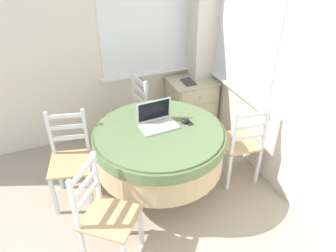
{
  "coord_description": "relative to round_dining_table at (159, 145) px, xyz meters",
  "views": [
    {
      "loc": [
        0.13,
        -0.53,
        2.43
      ],
      "look_at": [
        1.15,
        2.01,
        0.68
      ],
      "focal_mm": 35.0,
      "sensor_mm": 36.0,
      "label": 1
    }
  ],
  "objects": [
    {
      "name": "computer_mouse",
      "position": [
        0.27,
        0.03,
        0.19
      ],
      "size": [
        0.06,
        0.09,
        0.04
      ],
      "color": "black",
      "rests_on": "round_dining_table"
    },
    {
      "name": "dining_chair_left_flank",
      "position": [
        -0.82,
        0.26,
        -0.14
      ],
      "size": [
        0.47,
        0.49,
        0.93
      ],
      "color": "tan",
      "rests_on": "ground_plane"
    },
    {
      "name": "cell_phone",
      "position": [
        0.31,
        0.02,
        0.18
      ],
      "size": [
        0.07,
        0.12,
        0.01
      ],
      "color": "#2D2D33",
      "rests_on": "round_dining_table"
    },
    {
      "name": "dining_chair_near_right_window",
      "position": [
        0.85,
        -0.11,
        -0.14
      ],
      "size": [
        0.42,
        0.45,
        0.93
      ],
      "color": "tan",
      "rests_on": "ground_plane"
    },
    {
      "name": "dining_chair_near_back_window",
      "position": [
        -0.05,
        0.86,
        -0.14
      ],
      "size": [
        0.46,
        0.44,
        0.93
      ],
      "color": "tan",
      "rests_on": "ground_plane"
    },
    {
      "name": "laptop",
      "position": [
        0.02,
        0.09,
        0.22
      ],
      "size": [
        0.36,
        0.26,
        0.23
      ],
      "color": "silver",
      "rests_on": "round_dining_table"
    },
    {
      "name": "dining_chair_camera_near",
      "position": [
        -0.67,
        -0.55,
        -0.14
      ],
      "size": [
        0.56,
        0.56,
        0.93
      ],
      "color": "tan",
      "rests_on": "ground_plane"
    },
    {
      "name": "round_dining_table",
      "position": [
        0.0,
        0.0,
        0.0
      ],
      "size": [
        1.25,
        1.25,
        0.76
      ],
      "color": "#4C3D2D",
      "rests_on": "ground_plane"
    },
    {
      "name": "book_on_cabinet",
      "position": [
        0.75,
        0.97,
        0.11
      ],
      "size": [
        0.13,
        0.2,
        0.02
      ],
      "color": "#3F3F44",
      "rests_on": "corner_cabinet"
    },
    {
      "name": "corner_room_shell",
      "position": [
        0.27,
        0.15,
        0.69
      ],
      "size": [
        4.4,
        5.01,
        2.55
      ],
      "color": "silver",
      "rests_on": "ground_plane"
    },
    {
      "name": "corner_cabinet",
      "position": [
        0.83,
        1.02,
        -0.24
      ],
      "size": [
        0.58,
        0.49,
        0.69
      ],
      "color": "beige",
      "rests_on": "ground_plane"
    }
  ]
}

